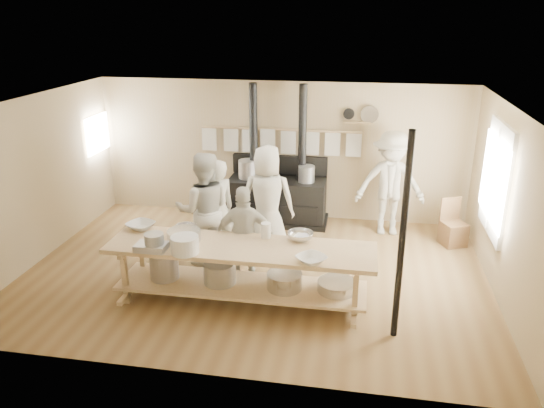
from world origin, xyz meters
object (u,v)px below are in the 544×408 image
object	(u,v)px
prep_table	(240,268)
roasting_pan	(151,247)
cook_by_window	(390,184)
stove	(277,196)
cook_left	(204,210)
cook_center	(267,200)
cook_far_left	(218,210)
cook_right	(245,237)
chair	(453,231)

from	to	relation	value
prep_table	roasting_pan	bearing A→B (deg)	-163.46
cook_by_window	stove	bearing A→B (deg)	169.83
stove	cook_left	bearing A→B (deg)	-112.70
prep_table	cook_center	bearing A→B (deg)	88.02
prep_table	cook_far_left	size ratio (longest dim) A/B	2.19
cook_center	cook_right	bearing A→B (deg)	79.98
prep_table	cook_center	distance (m)	1.75
cook_center	cook_by_window	xyz separation A→B (m)	(2.00, 1.12, 0.03)
cook_far_left	roasting_pan	xyz separation A→B (m)	(-0.43, -1.67, 0.07)
prep_table	roasting_pan	distance (m)	1.22
stove	cook_center	world-z (taller)	stove
roasting_pan	prep_table	bearing A→B (deg)	16.54
prep_table	stove	bearing A→B (deg)	89.96
cook_center	roasting_pan	bearing A→B (deg)	55.43
stove	cook_by_window	bearing A→B (deg)	-5.40
stove	prep_table	xyz separation A→B (m)	(-0.00, -3.02, -0.00)
cook_left	cook_right	bearing A→B (deg)	128.94
chair	cook_by_window	bearing A→B (deg)	139.24
cook_far_left	cook_left	bearing A→B (deg)	21.06
cook_far_left	chair	xyz separation A→B (m)	(3.83, 1.16, -0.58)
cook_far_left	chair	size ratio (longest dim) A/B	2.04
stove	roasting_pan	size ratio (longest dim) A/B	6.44
cook_far_left	roasting_pan	distance (m)	1.73
cook_far_left	cook_left	size ratio (longest dim) A/B	0.90
cook_by_window	roasting_pan	distance (m)	4.47
prep_table	cook_center	size ratio (longest dim) A/B	1.99
chair	cook_far_left	bearing A→B (deg)	172.32
cook_by_window	roasting_pan	bearing A→B (deg)	-139.92
cook_far_left	cook_by_window	world-z (taller)	cook_by_window
cook_left	cook_by_window	distance (m)	3.37
cook_center	chair	size ratio (longest dim) A/B	2.24
cook_right	chair	size ratio (longest dim) A/B	1.87
roasting_pan	cook_far_left	bearing A→B (deg)	75.59
stove	cook_far_left	size ratio (longest dim) A/B	1.58
cook_left	roasting_pan	xyz separation A→B (m)	(-0.30, -1.39, -0.02)
cook_center	roasting_pan	distance (m)	2.35
chair	cook_right	bearing A→B (deg)	-172.76
stove	roasting_pan	bearing A→B (deg)	-108.39
prep_table	cook_right	size ratio (longest dim) A/B	2.39
cook_by_window	chair	world-z (taller)	cook_by_window
cook_by_window	chair	distance (m)	1.34
cook_right	roasting_pan	distance (m)	1.37
chair	roasting_pan	world-z (taller)	roasting_pan
cook_by_window	cook_far_left	bearing A→B (deg)	-156.41
prep_table	cook_far_left	distance (m)	1.54
stove	prep_table	distance (m)	3.02
stove	cook_by_window	size ratio (longest dim) A/B	1.39
stove	prep_table	world-z (taller)	stove
cook_far_left	cook_center	size ratio (longest dim) A/B	0.91
prep_table	roasting_pan	size ratio (longest dim) A/B	8.91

